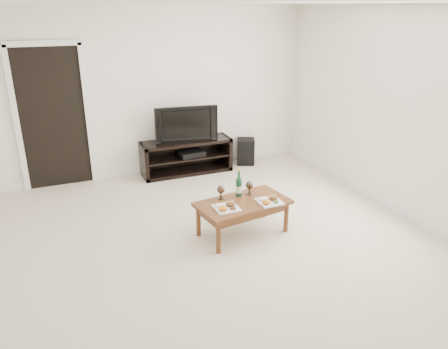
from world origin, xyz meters
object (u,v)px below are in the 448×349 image
(subwoofer, at_px, (246,151))
(television, at_px, (185,123))
(media_console, at_px, (186,157))
(coffee_table, at_px, (243,218))

(subwoofer, bearing_deg, television, -154.86)
(media_console, distance_m, coffee_table, 2.23)
(coffee_table, bearing_deg, subwoofer, 64.06)
(television, xyz_separation_m, subwoofer, (1.08, 0.03, -0.62))
(subwoofer, distance_m, coffee_table, 2.51)
(media_console, xyz_separation_m, television, (-0.00, 0.00, 0.56))
(coffee_table, bearing_deg, television, 89.56)
(media_console, bearing_deg, television, 180.00)
(television, height_order, coffee_table, television)
(television, relative_size, coffee_table, 0.93)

